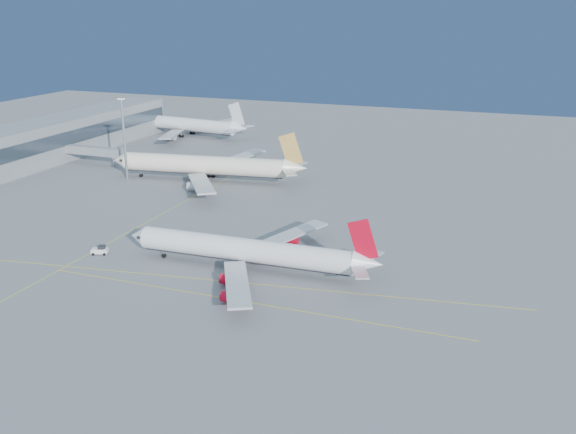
% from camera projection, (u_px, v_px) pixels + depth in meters
% --- Properties ---
extents(ground, '(500.00, 500.00, 0.00)m').
position_uv_depth(ground, '(250.00, 272.00, 141.01)').
color(ground, slate).
rests_on(ground, ground).
extents(terminal, '(18.40, 110.00, 15.00)m').
position_uv_depth(terminal, '(70.00, 135.00, 252.75)').
color(terminal, gray).
rests_on(terminal, ground).
extents(jet_bridge, '(23.60, 3.60, 6.90)m').
position_uv_depth(jet_bridge, '(97.00, 151.00, 234.61)').
color(jet_bridge, gray).
rests_on(jet_bridge, ground).
extents(taxiway_lines, '(118.86, 140.00, 0.02)m').
position_uv_depth(taxiway_lines, '(204.00, 253.00, 151.58)').
color(taxiway_lines, yellow).
rests_on(taxiway_lines, ground).
extents(airliner_virgin, '(59.68, 53.68, 14.74)m').
position_uv_depth(airliner_virgin, '(250.00, 251.00, 140.89)').
color(airliner_virgin, white).
rests_on(airliner_virgin, ground).
extents(airliner_etihad, '(67.64, 61.94, 17.67)m').
position_uv_depth(airliner_etihad, '(208.00, 165.00, 212.92)').
color(airliner_etihad, silver).
rests_on(airliner_etihad, ground).
extents(airliner_third, '(63.39, 58.02, 17.01)m').
position_uv_depth(airliner_third, '(187.00, 125.00, 287.80)').
color(airliner_third, white).
rests_on(airliner_third, ground).
extents(pushback_tug, '(4.16, 3.28, 2.11)m').
position_uv_depth(pushback_tug, '(100.00, 250.00, 150.94)').
color(pushback_tug, white).
rests_on(pushback_tug, ground).
extents(light_mast, '(2.40, 2.40, 27.79)m').
position_uv_depth(light_mast, '(124.00, 131.00, 211.73)').
color(light_mast, gray).
rests_on(light_mast, ground).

